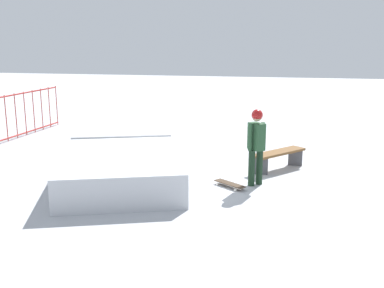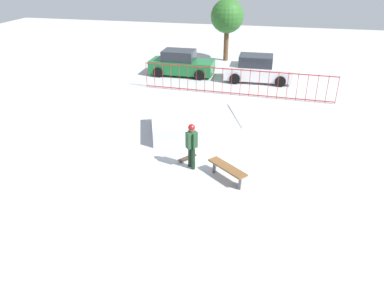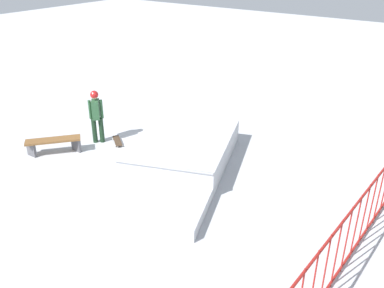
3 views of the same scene
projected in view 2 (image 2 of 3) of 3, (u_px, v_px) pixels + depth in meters
ground_plane at (218, 142)px, 15.16m from camera, size 60.00×60.00×0.00m
skate_ramp at (204, 125)px, 15.93m from camera, size 5.96×4.28×0.74m
skater at (192, 143)px, 12.87m from camera, size 0.43×0.42×1.73m
skateboard at (187, 158)px, 13.82m from camera, size 0.64×0.76×0.09m
perimeter_fence at (236, 82)px, 20.04m from camera, size 10.58×0.57×1.50m
park_bench at (227, 170)px, 12.48m from camera, size 1.48×1.33×0.48m
parked_car_green at (181, 64)px, 23.61m from camera, size 4.12×1.96×1.60m
parked_car_white at (258, 70)px, 22.39m from camera, size 4.13×1.98×1.60m
distant_tree at (227, 17)px, 25.95m from camera, size 2.36×2.36×4.35m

